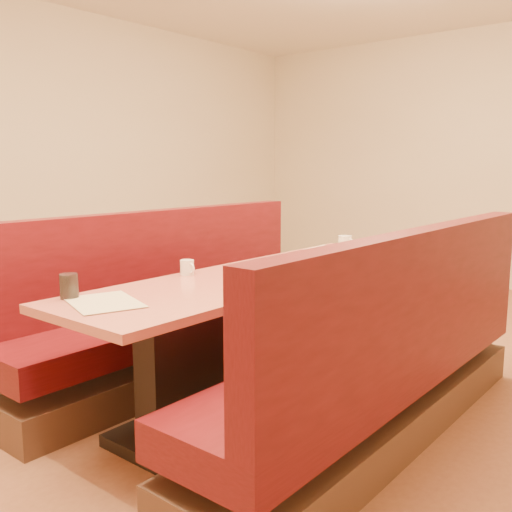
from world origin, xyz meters
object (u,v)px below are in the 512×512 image
Objects in this scene: coffee_mug_b at (187,267)px; soda_tumbler_mid at (314,263)px; eggs_plate at (260,270)px; coffee_mug_c at (328,255)px; diner_table at (265,337)px; pancake_plate at (255,283)px; coffee_mug_d at (345,243)px; coffee_mug_a at (248,285)px; booth_right at (384,368)px; soda_tumbler_near at (69,286)px; booth_left at (177,318)px.

coffee_mug_b is 0.70m from soda_tumbler_mid.
coffee_mug_c is (0.12, 0.50, 0.04)m from eggs_plate.
eggs_plate is at bearing -138.09° from soda_tumbler_mid.
diner_table is 9.19× the size of eggs_plate.
coffee_mug_b reaches higher than pancake_plate.
coffee_mug_d is 0.89m from soda_tumbler_mid.
coffee_mug_a reaches higher than diner_table.
coffee_mug_c is (-0.62, 0.47, 0.44)m from booth_right.
coffee_mug_d is at bearing 109.45° from soda_tumbler_mid.
soda_tumbler_near is at bearing -115.67° from coffee_mug_c.
coffee_mug_a is at bearing -132.49° from booth_right.
pancake_plate reaches higher than eggs_plate.
soda_tumbler_mid is (0.22, 0.20, 0.03)m from eggs_plate.
booth_right is 0.79m from coffee_mug_a.
pancake_plate is at bearing 53.86° from soda_tumbler_near.
booth_left is 1.00× the size of booth_right.
coffee_mug_b is 1.03× the size of soda_tumbler_mid.
soda_tumbler_near is at bearing -133.91° from booth_right.
coffee_mug_c reaches higher than coffee_mug_b.
diner_table is 8.34× the size of pancake_plate.
soda_tumbler_mid reaches higher than coffee_mug_c.
coffee_mug_c is at bearing 97.73° from pancake_plate.
soda_tumbler_near reaches higher than pancake_plate.
pancake_plate is 1.10× the size of eggs_plate.
coffee_mug_c reaches higher than pancake_plate.
booth_left is at bearing -162.20° from coffee_mug_c.
coffee_mug_d is at bearing 92.17° from coffee_mug_b.
soda_tumbler_near is at bearing -111.95° from soda_tumbler_mid.
soda_tumbler_mid is at bearing 10.11° from booth_left.
coffee_mug_b is (-0.56, 0.16, -0.00)m from coffee_mug_a.
pancake_plate is (0.22, -0.36, 0.40)m from diner_table.
pancake_plate is 2.90× the size of soda_tumbler_mid.
booth_right reaches higher than coffee_mug_d.
diner_table is at bearing -141.52° from soda_tumbler_mid.
coffee_mug_c is at bearing 110.47° from coffee_mug_a.
coffee_mug_a reaches higher than coffee_mug_b.
diner_table is at bearing 121.70° from pancake_plate.
eggs_plate is at bearing 125.66° from pancake_plate.
booth_right is at bearing 0.00° from booth_left.
coffee_mug_d is (0.19, 1.33, 0.01)m from coffee_mug_b.
pancake_plate is at bearing -144.56° from booth_right.
coffee_mug_c and coffee_mug_d have the same top height.
booth_left and booth_right have the same top height.
booth_right reaches higher than diner_table.
soda_tumbler_mid is at bearing -82.69° from coffee_mug_c.
coffee_mug_d is at bearing 98.69° from coffee_mug_c.
coffee_mug_b is at bearing -161.84° from booth_right.
pancake_plate is 0.41m from eggs_plate.
eggs_plate reaches higher than diner_table.
diner_table is 0.58m from pancake_plate.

